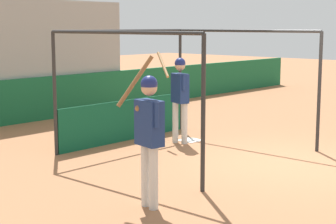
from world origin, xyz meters
TOP-DOWN VIEW (x-y plane):
  - ground_plane at (0.00, 0.00)m, footprint 60.00×60.00m
  - outfield_wall at (0.00, 7.45)m, footprint 24.00×0.12m
  - bleacher_section at (-0.00, 9.51)m, footprint 5.40×4.00m
  - batting_cage at (-0.67, 3.05)m, footprint 3.81×3.74m
  - home_plate at (0.30, 2.72)m, footprint 0.44×0.44m
  - player_batter at (-0.06, 2.73)m, footprint 0.56×0.89m
  - player_waiting at (-3.64, 0.20)m, footprint 0.47×0.78m

SIDE VIEW (x-z plane):
  - ground_plane at x=0.00m, z-range 0.00..0.00m
  - home_plate at x=0.30m, z-range 0.00..0.02m
  - outfield_wall at x=0.00m, z-range 0.00..1.16m
  - batting_cage at x=-0.67m, z-range -0.13..2.31m
  - player_batter at x=-0.06m, z-range 0.15..2.11m
  - player_waiting at x=-3.64m, z-range 0.08..2.20m
  - bleacher_section at x=0.00m, z-range -0.01..3.24m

